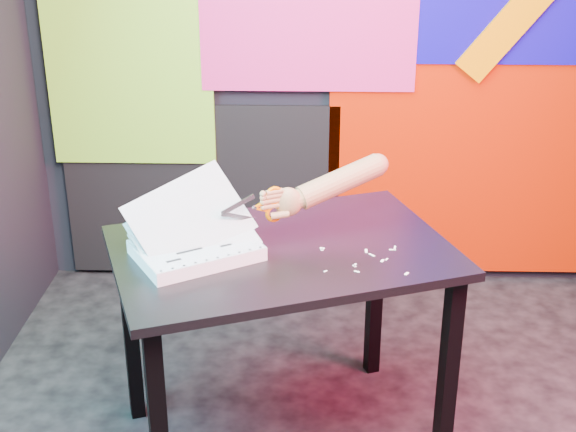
{
  "coord_description": "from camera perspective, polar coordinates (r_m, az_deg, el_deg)",
  "views": [
    {
      "loc": [
        -0.23,
        -2.07,
        1.86
      ],
      "look_at": [
        -0.3,
        0.22,
        0.87
      ],
      "focal_mm": 50.0,
      "sensor_mm": 36.0,
      "label": 1
    }
  ],
  "objects": [
    {
      "name": "work_table",
      "position": [
        2.61,
        -0.43,
        -4.38
      ],
      "size": [
        1.24,
        1.02,
        0.75
      ],
      "rotation": [
        0.0,
        0.0,
        0.34
      ],
      "color": "black",
      "rests_on": "ground"
    },
    {
      "name": "printout_stack",
      "position": [
        2.51,
        -6.56,
        -2.3
      ],
      "size": [
        0.45,
        0.41,
        0.28
      ],
      "rotation": [
        0.0,
        0.0,
        0.54
      ],
      "color": "white",
      "rests_on": "work_table"
    },
    {
      "name": "paper_clippings",
      "position": [
        2.51,
        5.55,
        -2.95
      ],
      "size": [
        0.27,
        0.2,
        0.0
      ],
      "color": "white",
      "rests_on": "work_table"
    },
    {
      "name": "hand_forearm",
      "position": [
        2.63,
        3.11,
        2.26
      ],
      "size": [
        0.41,
        0.23,
        0.17
      ],
      "rotation": [
        0.0,
        0.0,
        0.46
      ],
      "color": "#B37948",
      "rests_on": "work_table"
    },
    {
      "name": "scissors",
      "position": [
        2.55,
        -1.29,
        0.78
      ],
      "size": [
        0.2,
        0.1,
        0.12
      ],
      "rotation": [
        0.0,
        0.0,
        0.46
      ],
      "color": "silver",
      "rests_on": "printout_stack"
    },
    {
      "name": "room",
      "position": [
        2.14,
        8.04,
        9.42
      ],
      "size": [
        3.01,
        3.01,
        2.71
      ],
      "color": "black",
      "rests_on": "ground"
    },
    {
      "name": "backdrop",
      "position": [
        3.66,
        6.35,
        8.95
      ],
      "size": [
        2.88,
        0.05,
        2.08
      ],
      "color": "#BC1D01",
      "rests_on": "ground"
    }
  ]
}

